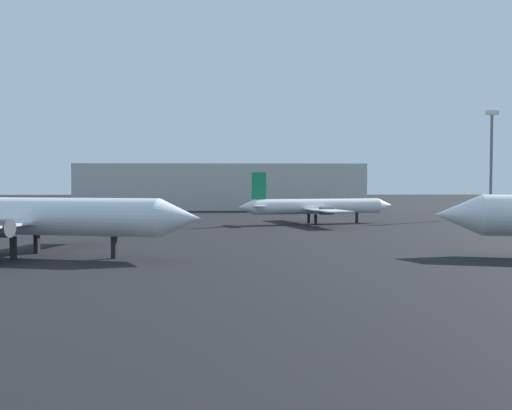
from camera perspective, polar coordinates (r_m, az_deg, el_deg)
airplane_distant at (r=51.38m, az=-22.07°, el=-1.10°), size 29.75×24.80×10.39m
airplane_far_right at (r=86.32m, az=6.33°, el=-0.14°), size 25.81×21.42×8.02m
light_mast_right at (r=108.94m, az=23.28°, el=4.56°), size 2.40×0.50×19.59m
terminal_building at (r=138.81m, az=-3.55°, el=1.90°), size 68.21×24.37×10.96m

